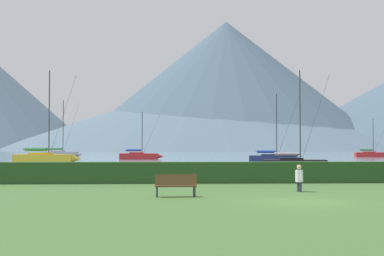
{
  "coord_description": "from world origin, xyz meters",
  "views": [
    {
      "loc": [
        -5.16,
        -20.32,
        2.07
      ],
      "look_at": [
        -1.59,
        52.01,
        4.6
      ],
      "focal_mm": 51.02,
      "sensor_mm": 36.0,
      "label": 1
    }
  ],
  "objects": [
    {
      "name": "sailboat_slip_12",
      "position": [
        -20.44,
        49.77,
        0.71
      ],
      "size": [
        8.51,
        2.86,
        11.81
      ],
      "rotation": [
        0.0,
        0.0,
        -0.05
      ],
      "color": "gold",
      "rests_on": "harbor_water"
    },
    {
      "name": "hedge_line",
      "position": [
        0.0,
        11.0,
        0.61
      ],
      "size": [
        80.0,
        1.2,
        1.21
      ],
      "primitive_type": "cube",
      "color": "#284C23",
      "rests_on": "ground_plane"
    },
    {
      "name": "distant_hill_central_peak",
      "position": [
        33.17,
        320.69,
        40.74
      ],
      "size": [
        199.85,
        199.85,
        81.48
      ],
      "primitive_type": "cone",
      "color": "#425666",
      "rests_on": "ground_plane"
    },
    {
      "name": "distant_hill_far_shoulder",
      "position": [
        21.57,
        326.56,
        22.36
      ],
      "size": [
        262.19,
        262.19,
        44.72
      ],
      "primitive_type": "cone",
      "color": "#4C6070",
      "rests_on": "ground_plane"
    },
    {
      "name": "sailboat_slip_8",
      "position": [
        -9.47,
        71.25,
        0.6
      ],
      "size": [
        7.38,
        2.24,
        7.9
      ],
      "rotation": [
        0.0,
        0.0,
        -0.01
      ],
      "color": "red",
      "rests_on": "harbor_water"
    },
    {
      "name": "harbor_water",
      "position": [
        0.0,
        137.0,
        0.0
      ],
      "size": [
        320.0,
        246.0,
        0.0
      ],
      "primitive_type": "cube",
      "color": "slate",
      "rests_on": "ground_plane"
    },
    {
      "name": "person_seated_viewer",
      "position": [
        1.05,
        4.7,
        0.69
      ],
      "size": [
        0.36,
        0.56,
        1.25
      ],
      "rotation": [
        0.0,
        0.0,
        0.23
      ],
      "color": "#2D3347",
      "rests_on": "ground_plane"
    },
    {
      "name": "ground_plane",
      "position": [
        0.0,
        0.0,
        0.0
      ],
      "size": [
        1000.0,
        1000.0,
        0.0
      ],
      "primitive_type": "plane",
      "color": "#3D602D"
    },
    {
      "name": "sailboat_slip_0",
      "position": [
        36.78,
        88.77,
        0.59
      ],
      "size": [
        7.28,
        2.89,
        7.82
      ],
      "rotation": [
        0.0,
        0.0,
        -0.13
      ],
      "color": "red",
      "rests_on": "harbor_water"
    },
    {
      "name": "park_bench_near_path",
      "position": [
        -4.72,
        2.29,
        0.53
      ],
      "size": [
        1.73,
        0.54,
        0.95
      ],
      "rotation": [
        0.0,
        0.0,
        0.04
      ],
      "color": "brown",
      "rests_on": "ground_plane"
    },
    {
      "name": "sailboat_slip_6",
      "position": [
        -26.06,
        89.82,
        0.68
      ],
      "size": [
        8.17,
        3.15,
        11.46
      ],
      "rotation": [
        0.0,
        0.0,
        -0.11
      ],
      "color": "#9E9EA3",
      "rests_on": "harbor_water"
    },
    {
      "name": "sailboat_slip_5",
      "position": [
        6.87,
        29.35,
        0.56
      ],
      "size": [
        6.75,
        2.99,
        9.16
      ],
      "rotation": [
        0.0,
        0.0,
        -0.19
      ],
      "color": "black",
      "rests_on": "harbor_water"
    },
    {
      "name": "sailboat_slip_2",
      "position": [
        8.97,
        50.21,
        0.59
      ],
      "size": [
        7.18,
        3.19,
        9.0
      ],
      "rotation": [
        0.0,
        0.0,
        -0.19
      ],
      "color": "navy",
      "rests_on": "harbor_water"
    }
  ]
}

